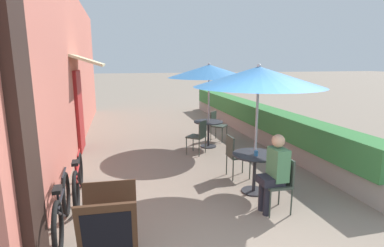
{
  "coord_description": "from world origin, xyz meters",
  "views": [
    {
      "loc": [
        -1.38,
        -2.82,
        2.32
      ],
      "look_at": [
        0.15,
        3.36,
        1.0
      ],
      "focal_mm": 28.0,
      "sensor_mm": 36.0,
      "label": 1
    }
  ],
  "objects_px": {
    "coffee_cup_near": "(256,153)",
    "bicycle_leaning": "(62,208)",
    "cafe_chair_near_right": "(280,180)",
    "bicycle_second": "(78,179)",
    "patio_umbrella_near": "(259,77)",
    "seated_patron_near_right": "(274,170)",
    "patio_table_mid": "(208,128)",
    "cafe_chair_mid_left": "(199,134)",
    "cafe_chair_mid_right": "(217,123)",
    "menu_board": "(110,232)",
    "cafe_chair_near_left": "(235,153)",
    "patio_table_near": "(255,164)",
    "patio_umbrella_mid": "(209,71)"
  },
  "relations": [
    {
      "from": "coffee_cup_near",
      "to": "cafe_chair_mid_right",
      "type": "relative_size",
      "value": 0.1
    },
    {
      "from": "patio_table_mid",
      "to": "bicycle_leaning",
      "type": "xyz_separation_m",
      "value": [
        -3.19,
        -3.6,
        -0.17
      ]
    },
    {
      "from": "menu_board",
      "to": "cafe_chair_near_left",
      "type": "bearing_deg",
      "value": 46.28
    },
    {
      "from": "coffee_cup_near",
      "to": "patio_table_mid",
      "type": "relative_size",
      "value": 0.11
    },
    {
      "from": "cafe_chair_near_right",
      "to": "coffee_cup_near",
      "type": "height_order",
      "value": "cafe_chair_near_right"
    },
    {
      "from": "patio_umbrella_near",
      "to": "patio_table_mid",
      "type": "bearing_deg",
      "value": 88.82
    },
    {
      "from": "menu_board",
      "to": "cafe_chair_near_right",
      "type": "bearing_deg",
      "value": 20.01
    },
    {
      "from": "cafe_chair_mid_left",
      "to": "cafe_chair_mid_right",
      "type": "height_order",
      "value": "same"
    },
    {
      "from": "bicycle_second",
      "to": "seated_patron_near_right",
      "type": "bearing_deg",
      "value": -25.13
    },
    {
      "from": "patio_umbrella_near",
      "to": "bicycle_leaning",
      "type": "relative_size",
      "value": 1.36
    },
    {
      "from": "cafe_chair_near_left",
      "to": "patio_table_near",
      "type": "bearing_deg",
      "value": 5.88
    },
    {
      "from": "seated_patron_near_right",
      "to": "patio_table_mid",
      "type": "bearing_deg",
      "value": -1.62
    },
    {
      "from": "cafe_chair_mid_left",
      "to": "coffee_cup_near",
      "type": "bearing_deg",
      "value": -130.1
    },
    {
      "from": "patio_umbrella_near",
      "to": "seated_patron_near_right",
      "type": "bearing_deg",
      "value": -92.56
    },
    {
      "from": "patio_umbrella_near",
      "to": "bicycle_leaning",
      "type": "height_order",
      "value": "patio_umbrella_near"
    },
    {
      "from": "menu_board",
      "to": "coffee_cup_near",
      "type": "bearing_deg",
      "value": 33.25
    },
    {
      "from": "cafe_chair_near_left",
      "to": "menu_board",
      "type": "height_order",
      "value": "menu_board"
    },
    {
      "from": "patio_table_mid",
      "to": "bicycle_leaning",
      "type": "relative_size",
      "value": 0.48
    },
    {
      "from": "cafe_chair_near_left",
      "to": "patio_umbrella_mid",
      "type": "xyz_separation_m",
      "value": [
        0.14,
        2.28,
        1.55
      ]
    },
    {
      "from": "coffee_cup_near",
      "to": "bicycle_leaning",
      "type": "xyz_separation_m",
      "value": [
        -3.09,
        -0.48,
        -0.41
      ]
    },
    {
      "from": "patio_table_mid",
      "to": "cafe_chair_mid_left",
      "type": "bearing_deg",
      "value": -126.2
    },
    {
      "from": "bicycle_second",
      "to": "patio_table_mid",
      "type": "bearing_deg",
      "value": 36.31
    },
    {
      "from": "cafe_chair_near_left",
      "to": "cafe_chair_mid_left",
      "type": "bearing_deg",
      "value": -170.06
    },
    {
      "from": "patio_table_near",
      "to": "patio_umbrella_near",
      "type": "distance_m",
      "value": 1.54
    },
    {
      "from": "coffee_cup_near",
      "to": "menu_board",
      "type": "relative_size",
      "value": 0.09
    },
    {
      "from": "coffee_cup_near",
      "to": "bicycle_leaning",
      "type": "distance_m",
      "value": 3.16
    },
    {
      "from": "coffee_cup_near",
      "to": "bicycle_leaning",
      "type": "height_order",
      "value": "coffee_cup_near"
    },
    {
      "from": "coffee_cup_near",
      "to": "cafe_chair_mid_left",
      "type": "height_order",
      "value": "cafe_chair_mid_left"
    },
    {
      "from": "patio_table_near",
      "to": "cafe_chair_near_left",
      "type": "relative_size",
      "value": 0.92
    },
    {
      "from": "cafe_chair_mid_left",
      "to": "bicycle_leaning",
      "type": "xyz_separation_m",
      "value": [
        -2.75,
        -3.0,
        -0.16
      ]
    },
    {
      "from": "bicycle_second",
      "to": "coffee_cup_near",
      "type": "bearing_deg",
      "value": -13.88
    },
    {
      "from": "patio_umbrella_near",
      "to": "coffee_cup_near",
      "type": "relative_size",
      "value": 25.42
    },
    {
      "from": "seated_patron_near_right",
      "to": "bicycle_leaning",
      "type": "bearing_deg",
      "value": 86.82
    },
    {
      "from": "patio_umbrella_near",
      "to": "patio_table_mid",
      "type": "xyz_separation_m",
      "value": [
        0.06,
        3.02,
        -1.54
      ]
    },
    {
      "from": "seated_patron_near_right",
      "to": "bicycle_second",
      "type": "relative_size",
      "value": 0.75
    },
    {
      "from": "patio_umbrella_mid",
      "to": "menu_board",
      "type": "bearing_deg",
      "value": -119.11
    },
    {
      "from": "cafe_chair_mid_right",
      "to": "bicycle_second",
      "type": "distance_m",
      "value": 4.74
    },
    {
      "from": "cafe_chair_near_right",
      "to": "bicycle_second",
      "type": "distance_m",
      "value": 3.36
    },
    {
      "from": "patio_umbrella_near",
      "to": "bicycle_second",
      "type": "height_order",
      "value": "patio_umbrella_near"
    },
    {
      "from": "cafe_chair_mid_left",
      "to": "bicycle_leaning",
      "type": "height_order",
      "value": "cafe_chair_mid_left"
    },
    {
      "from": "cafe_chair_near_left",
      "to": "cafe_chair_mid_right",
      "type": "xyz_separation_m",
      "value": [
        0.58,
        2.88,
        0.0
      ]
    },
    {
      "from": "patio_umbrella_near",
      "to": "cafe_chair_mid_left",
      "type": "bearing_deg",
      "value": 98.88
    },
    {
      "from": "patio_table_near",
      "to": "seated_patron_near_right",
      "type": "xyz_separation_m",
      "value": [
        -0.03,
        -0.74,
        0.16
      ]
    },
    {
      "from": "bicycle_leaning",
      "to": "patio_umbrella_mid",
      "type": "bearing_deg",
      "value": 45.15
    },
    {
      "from": "cafe_chair_near_left",
      "to": "bicycle_second",
      "type": "distance_m",
      "value": 2.98
    },
    {
      "from": "seated_patron_near_right",
      "to": "cafe_chair_mid_right",
      "type": "xyz_separation_m",
      "value": [
        0.54,
        4.37,
        -0.17
      ]
    },
    {
      "from": "coffee_cup_near",
      "to": "bicycle_leaning",
      "type": "bearing_deg",
      "value": -171.11
    },
    {
      "from": "patio_umbrella_near",
      "to": "menu_board",
      "type": "xyz_separation_m",
      "value": [
        -2.48,
        -1.53,
        -1.6
      ]
    },
    {
      "from": "patio_table_mid",
      "to": "bicycle_leaning",
      "type": "distance_m",
      "value": 4.81
    },
    {
      "from": "seated_patron_near_right",
      "to": "bicycle_leaning",
      "type": "xyz_separation_m",
      "value": [
        -3.09,
        0.16,
        -0.33
      ]
    }
  ]
}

